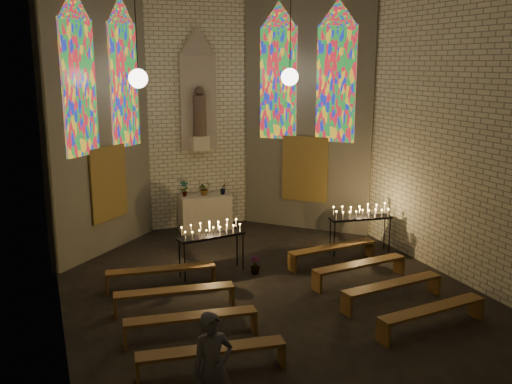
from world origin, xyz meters
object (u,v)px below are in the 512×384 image
at_px(altar, 205,213).
at_px(votive_stand_right, 361,215).
at_px(visitor, 213,368).
at_px(aisle_flower_pot, 255,265).
at_px(votive_stand_left, 211,233).

relative_size(altar, votive_stand_right, 0.90).
bearing_deg(votive_stand_right, visitor, -128.24).
bearing_deg(altar, visitor, -105.43).
bearing_deg(votive_stand_right, aisle_flower_pot, -164.40).
height_order(altar, aisle_flower_pot, altar).
height_order(aisle_flower_pot, votive_stand_right, votive_stand_right).
relative_size(votive_stand_left, visitor, 1.03).
bearing_deg(visitor, votive_stand_right, 41.98).
bearing_deg(altar, votive_stand_right, -46.76).
height_order(votive_stand_right, visitor, visitor).
relative_size(altar, votive_stand_left, 0.91).
relative_size(aisle_flower_pot, visitor, 0.26).
xyz_separation_m(altar, votive_stand_left, (-0.79, -3.26, 0.45)).
xyz_separation_m(aisle_flower_pot, votive_stand_left, (-0.89, 0.34, 0.75)).
xyz_separation_m(aisle_flower_pot, votive_stand_right, (2.90, 0.41, 0.77)).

